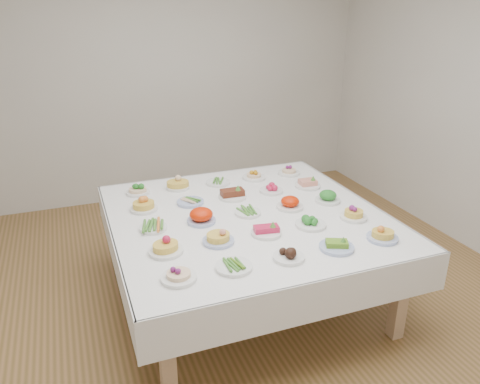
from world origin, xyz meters
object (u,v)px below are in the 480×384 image
object	(u,v)px
dish_0	(179,273)
dish_24	(289,170)
dish_12	(248,212)
display_table	(247,223)

from	to	relation	value
dish_0	dish_24	size ratio (longest dim) A/B	1.02
dish_0	dish_12	bearing A→B (deg)	44.75
dish_24	dish_0	bearing A→B (deg)	-135.04
dish_0	dish_12	xyz separation A→B (m)	(0.72, 0.71, -0.02)
dish_24	dish_12	bearing A→B (deg)	-134.83
display_table	dish_12	xyz separation A→B (m)	(0.01, 0.00, 0.09)
display_table	dish_0	bearing A→B (deg)	-135.10
display_table	dish_24	bearing A→B (deg)	45.01
dish_0	dish_24	bearing A→B (deg)	44.96
dish_12	display_table	bearing A→B (deg)	-151.89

